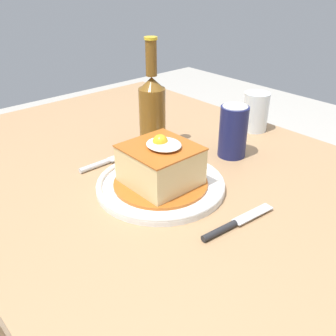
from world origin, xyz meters
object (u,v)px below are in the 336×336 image
Objects in this scene: fork at (102,163)px; main_plate at (161,184)px; drinking_glass at (255,114)px; knife at (230,226)px; beer_bottle_amber at (152,109)px; soda_can at (233,131)px.

main_plate is at bearing 11.82° from fork.
drinking_glass is at bearing 76.97° from fork.
knife is at bearing 5.98° from fork.
main_plate is 0.40m from drinking_glass.
soda_can is at bearing 34.33° from beer_bottle_amber.
beer_bottle_amber is (-0.17, 0.12, 0.09)m from main_plate.
fork is at bearing -103.03° from drinking_glass.
soda_can is 1.18× the size of drinking_glass.
beer_bottle_amber is 2.53× the size of drinking_glass.
drinking_glass is (-0.07, 0.40, 0.04)m from main_plate.
main_plate is 0.23m from soda_can.
drinking_glass is (-0.25, 0.39, 0.04)m from knife.
beer_bottle_amber is (-0.00, 0.15, 0.09)m from fork.
main_plate is 2.12× the size of soda_can.
fork is at bearing -121.73° from soda_can.
main_plate is 1.87× the size of fork.
soda_can reaches higher than main_plate.
knife is at bearing -50.45° from soda_can.
fork is 1.14× the size of soda_can.
main_plate reaches higher than knife.
main_plate is at bearing -89.12° from soda_can.
fork is at bearing -174.02° from knife.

